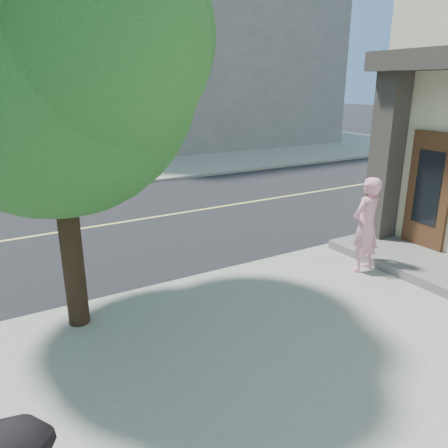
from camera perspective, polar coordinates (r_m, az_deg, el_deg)
sidewalk_ne at (r=31.30m, az=-7.91°, el=10.85°), size 29.00×25.00×0.12m
filler_ne at (r=31.92m, az=-7.98°, el=23.69°), size 18.00×16.00×14.00m
man_on_phone at (r=9.12m, az=18.04°, el=-0.11°), size 0.76×0.55×1.93m
street_tree at (r=6.65m, az=-21.15°, el=22.18°), size 4.98×4.53×6.61m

